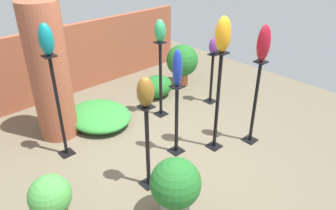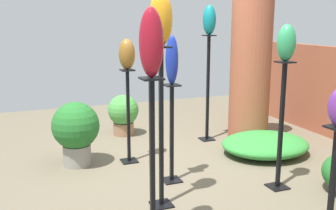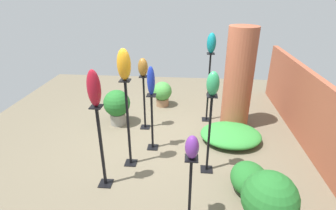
{
  "view_description": "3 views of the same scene",
  "coord_description": "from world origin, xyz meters",
  "px_view_note": "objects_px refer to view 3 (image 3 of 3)",
  "views": [
    {
      "loc": [
        -2.57,
        -2.96,
        2.98
      ],
      "look_at": [
        0.27,
        0.11,
        0.7
      ],
      "focal_mm": 35.0,
      "sensor_mm": 36.0,
      "label": 1
    },
    {
      "loc": [
        4.05,
        -1.63,
        1.75
      ],
      "look_at": [
        -0.19,
        0.03,
        0.77
      ],
      "focal_mm": 42.0,
      "sensor_mm": 36.0,
      "label": 2
    },
    {
      "loc": [
        4.41,
        0.56,
        2.81
      ],
      "look_at": [
        -0.1,
        0.16,
        0.75
      ],
      "focal_mm": 28.0,
      "sensor_mm": 36.0,
      "label": 3
    }
  ],
  "objects_px": {
    "pedestal_ruby": "(102,151)",
    "pedestal_cobalt": "(152,125)",
    "art_vase_violet": "(192,147)",
    "pedestal_teal": "(208,91)",
    "pedestal_bronze": "(144,105)",
    "art_vase_amber": "(124,64)",
    "brick_pillar": "(238,79)",
    "pedestal_jade": "(209,138)",
    "art_vase_cobalt": "(151,81)",
    "art_vase_ruby": "(94,88)",
    "art_vase_bronze": "(143,67)",
    "potted_plant_mid_right": "(162,93)",
    "potted_plant_front_left": "(117,105)",
    "art_vase_jade": "(213,84)",
    "art_vase_teal": "(211,43)",
    "pedestal_violet": "(190,192)",
    "pedestal_amber": "(128,128)",
    "potted_plant_back_center": "(269,200)"
  },
  "relations": [
    {
      "from": "pedestal_cobalt",
      "to": "pedestal_teal",
      "type": "distance_m",
      "value": 1.65
    },
    {
      "from": "pedestal_bronze",
      "to": "pedestal_ruby",
      "type": "bearing_deg",
      "value": -9.84
    },
    {
      "from": "brick_pillar",
      "to": "art_vase_cobalt",
      "type": "distance_m",
      "value": 1.98
    },
    {
      "from": "pedestal_bronze",
      "to": "art_vase_ruby",
      "type": "relative_size",
      "value": 2.27
    },
    {
      "from": "pedestal_teal",
      "to": "art_vase_teal",
      "type": "height_order",
      "value": "art_vase_teal"
    },
    {
      "from": "pedestal_teal",
      "to": "art_vase_ruby",
      "type": "height_order",
      "value": "art_vase_ruby"
    },
    {
      "from": "art_vase_teal",
      "to": "art_vase_ruby",
      "type": "bearing_deg",
      "value": -35.73
    },
    {
      "from": "brick_pillar",
      "to": "pedestal_bronze",
      "type": "bearing_deg",
      "value": -81.52
    },
    {
      "from": "art_vase_amber",
      "to": "potted_plant_back_center",
      "type": "distance_m",
      "value": 2.62
    },
    {
      "from": "art_vase_bronze",
      "to": "art_vase_cobalt",
      "type": "bearing_deg",
      "value": 19.66
    },
    {
      "from": "brick_pillar",
      "to": "pedestal_bronze",
      "type": "xyz_separation_m",
      "value": [
        0.29,
        -1.93,
        -0.53
      ]
    },
    {
      "from": "pedestal_violet",
      "to": "art_vase_ruby",
      "type": "height_order",
      "value": "art_vase_ruby"
    },
    {
      "from": "art_vase_teal",
      "to": "art_vase_jade",
      "type": "bearing_deg",
      "value": -2.43
    },
    {
      "from": "pedestal_violet",
      "to": "art_vase_amber",
      "type": "distance_m",
      "value": 2.0
    },
    {
      "from": "brick_pillar",
      "to": "art_vase_ruby",
      "type": "height_order",
      "value": "brick_pillar"
    },
    {
      "from": "art_vase_violet",
      "to": "pedestal_teal",
      "type": "bearing_deg",
      "value": 172.86
    },
    {
      "from": "art_vase_amber",
      "to": "art_vase_cobalt",
      "type": "bearing_deg",
      "value": 148.71
    },
    {
      "from": "pedestal_ruby",
      "to": "pedestal_cobalt",
      "type": "height_order",
      "value": "pedestal_ruby"
    },
    {
      "from": "pedestal_ruby",
      "to": "art_vase_violet",
      "type": "relative_size",
      "value": 4.47
    },
    {
      "from": "art_vase_cobalt",
      "to": "brick_pillar",
      "type": "bearing_deg",
      "value": 122.45
    },
    {
      "from": "art_vase_bronze",
      "to": "art_vase_cobalt",
      "type": "relative_size",
      "value": 0.71
    },
    {
      "from": "pedestal_bronze",
      "to": "art_vase_amber",
      "type": "distance_m",
      "value": 1.77
    },
    {
      "from": "pedestal_ruby",
      "to": "art_vase_ruby",
      "type": "xyz_separation_m",
      "value": [
        0.0,
        0.0,
        0.98
      ]
    },
    {
      "from": "pedestal_bronze",
      "to": "pedestal_violet",
      "type": "relative_size",
      "value": 1.21
    },
    {
      "from": "pedestal_violet",
      "to": "potted_plant_back_center",
      "type": "distance_m",
      "value": 0.94
    },
    {
      "from": "pedestal_teal",
      "to": "pedestal_ruby",
      "type": "bearing_deg",
      "value": -35.73
    },
    {
      "from": "art_vase_cobalt",
      "to": "potted_plant_front_left",
      "type": "bearing_deg",
      "value": -134.55
    },
    {
      "from": "pedestal_teal",
      "to": "art_vase_bronze",
      "type": "relative_size",
      "value": 4.21
    },
    {
      "from": "potted_plant_front_left",
      "to": "pedestal_cobalt",
      "type": "bearing_deg",
      "value": 45.45
    },
    {
      "from": "brick_pillar",
      "to": "art_vase_teal",
      "type": "bearing_deg",
      "value": -108.19
    },
    {
      "from": "art_vase_bronze",
      "to": "art_vase_violet",
      "type": "bearing_deg",
      "value": 22.54
    },
    {
      "from": "art_vase_cobalt",
      "to": "potted_plant_mid_right",
      "type": "distance_m",
      "value": 2.19
    },
    {
      "from": "art_vase_ruby",
      "to": "potted_plant_front_left",
      "type": "xyz_separation_m",
      "value": [
        -1.95,
        -0.31,
        -1.14
      ]
    },
    {
      "from": "pedestal_cobalt",
      "to": "art_vase_amber",
      "type": "bearing_deg",
      "value": -31.29
    },
    {
      "from": "pedestal_ruby",
      "to": "art_vase_teal",
      "type": "relative_size",
      "value": 3.21
    },
    {
      "from": "potted_plant_front_left",
      "to": "pedestal_teal",
      "type": "bearing_deg",
      "value": 100.26
    },
    {
      "from": "brick_pillar",
      "to": "art_vase_cobalt",
      "type": "relative_size",
      "value": 4.13
    },
    {
      "from": "pedestal_bronze",
      "to": "art_vase_violet",
      "type": "bearing_deg",
      "value": 22.54
    },
    {
      "from": "art_vase_jade",
      "to": "art_vase_teal",
      "type": "xyz_separation_m",
      "value": [
        -1.82,
        0.08,
        0.22
      ]
    },
    {
      "from": "potted_plant_back_center",
      "to": "pedestal_ruby",
      "type": "bearing_deg",
      "value": -107.18
    },
    {
      "from": "pedestal_bronze",
      "to": "pedestal_amber",
      "type": "bearing_deg",
      "value": -1.74
    },
    {
      "from": "pedestal_cobalt",
      "to": "pedestal_amber",
      "type": "xyz_separation_m",
      "value": [
        0.51,
        -0.31,
        0.21
      ]
    },
    {
      "from": "pedestal_jade",
      "to": "art_vase_violet",
      "type": "bearing_deg",
      "value": -15.2
    },
    {
      "from": "pedestal_cobalt",
      "to": "art_vase_violet",
      "type": "distance_m",
      "value": 1.86
    },
    {
      "from": "pedestal_teal",
      "to": "potted_plant_mid_right",
      "type": "relative_size",
      "value": 2.45
    },
    {
      "from": "pedestal_cobalt",
      "to": "art_vase_amber",
      "type": "height_order",
      "value": "art_vase_amber"
    },
    {
      "from": "brick_pillar",
      "to": "pedestal_ruby",
      "type": "bearing_deg",
      "value": -46.72
    },
    {
      "from": "brick_pillar",
      "to": "art_vase_amber",
      "type": "distance_m",
      "value": 2.61
    },
    {
      "from": "pedestal_violet",
      "to": "potted_plant_front_left",
      "type": "xyz_separation_m",
      "value": [
        -2.49,
        -1.61,
        0.01
      ]
    },
    {
      "from": "pedestal_violet",
      "to": "potted_plant_front_left",
      "type": "relative_size",
      "value": 1.22
    }
  ]
}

